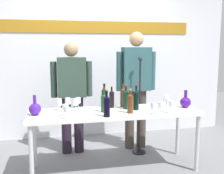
# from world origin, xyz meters

# --- Properties ---
(ground_plane) EXTENTS (10.00, 10.00, 0.00)m
(ground_plane) POSITION_xyz_m (0.00, 0.00, 0.00)
(ground_plane) COLOR slate
(back_wall) EXTENTS (4.69, 0.11, 3.00)m
(back_wall) POSITION_xyz_m (0.00, 1.47, 1.50)
(back_wall) COLOR silver
(back_wall) RESTS_ON ground
(display_table) EXTENTS (2.11, 0.65, 0.76)m
(display_table) POSITION_xyz_m (0.00, 0.00, 0.69)
(display_table) COLOR white
(display_table) RESTS_ON ground
(decanter_blue_left) EXTENTS (0.14, 0.14, 0.24)m
(decanter_blue_left) POSITION_xyz_m (-0.95, -0.01, 0.83)
(decanter_blue_left) COLOR #471D93
(decanter_blue_left) RESTS_ON display_table
(decanter_blue_right) EXTENTS (0.14, 0.14, 0.23)m
(decanter_blue_right) POSITION_xyz_m (0.95, -0.01, 0.83)
(decanter_blue_right) COLOR #431388
(decanter_blue_right) RESTS_ON display_table
(presenter_left) EXTENTS (0.59, 0.22, 1.61)m
(presenter_left) POSITION_xyz_m (-0.48, 0.67, 0.91)
(presenter_left) COLOR black
(presenter_left) RESTS_ON ground
(presenter_right) EXTENTS (0.61, 0.22, 1.77)m
(presenter_right) POSITION_xyz_m (0.48, 0.67, 1.02)
(presenter_right) COLOR #3F372E
(presenter_right) RESTS_ON ground
(wine_bottle_0) EXTENTS (0.07, 0.07, 0.33)m
(wine_bottle_0) POSITION_xyz_m (0.16, 0.21, 0.90)
(wine_bottle_0) COLOR #4E301A
(wine_bottle_0) RESTS_ON display_table
(wine_bottle_1) EXTENTS (0.07, 0.07, 0.31)m
(wine_bottle_1) POSITION_xyz_m (0.17, 0.09, 0.89)
(wine_bottle_1) COLOR black
(wine_bottle_1) RESTS_ON display_table
(wine_bottle_2) EXTENTS (0.07, 0.07, 0.30)m
(wine_bottle_2) POSITION_xyz_m (0.16, -0.14, 0.88)
(wine_bottle_2) COLOR #552D13
(wine_bottle_2) RESTS_ON display_table
(wine_bottle_3) EXTENTS (0.06, 0.06, 0.29)m
(wine_bottle_3) POSITION_xyz_m (0.01, 0.20, 0.88)
(wine_bottle_3) COLOR black
(wine_bottle_3) RESTS_ON display_table
(wine_bottle_4) EXTENTS (0.07, 0.07, 0.33)m
(wine_bottle_4) POSITION_xyz_m (0.28, 0.01, 0.89)
(wine_bottle_4) COLOR black
(wine_bottle_4) RESTS_ON display_table
(wine_bottle_5) EXTENTS (0.07, 0.07, 0.32)m
(wine_bottle_5) POSITION_xyz_m (-0.15, -0.25, 0.89)
(wine_bottle_5) COLOR black
(wine_bottle_5) RESTS_ON display_table
(wine_bottle_6) EXTENTS (0.07, 0.07, 0.30)m
(wine_bottle_6) POSITION_xyz_m (-0.14, -0.02, 0.88)
(wine_bottle_6) COLOR #173F1F
(wine_bottle_6) RESTS_ON display_table
(wine_bottle_7) EXTENTS (0.07, 0.07, 0.31)m
(wine_bottle_7) POSITION_xyz_m (-0.09, 0.24, 0.89)
(wine_bottle_7) COLOR black
(wine_bottle_7) RESTS_ON display_table
(wine_glass_left_0) EXTENTS (0.07, 0.07, 0.15)m
(wine_glass_left_0) POSITION_xyz_m (-0.67, 0.17, 0.86)
(wine_glass_left_0) COLOR white
(wine_glass_left_0) RESTS_ON display_table
(wine_glass_left_1) EXTENTS (0.06, 0.06, 0.15)m
(wine_glass_left_1) POSITION_xyz_m (-0.43, 0.22, 0.86)
(wine_glass_left_1) COLOR white
(wine_glass_left_1) RESTS_ON display_table
(wine_glass_left_2) EXTENTS (0.07, 0.07, 0.14)m
(wine_glass_left_2) POSITION_xyz_m (-0.56, 0.26, 0.85)
(wine_glass_left_2) COLOR white
(wine_glass_left_2) RESTS_ON display_table
(wine_glass_left_3) EXTENTS (0.06, 0.06, 0.15)m
(wine_glass_left_3) POSITION_xyz_m (-0.61, -0.15, 0.86)
(wine_glass_left_3) COLOR white
(wine_glass_left_3) RESTS_ON display_table
(wine_glass_left_4) EXTENTS (0.06, 0.06, 0.15)m
(wine_glass_left_4) POSITION_xyz_m (-0.60, -0.27, 0.87)
(wine_glass_left_4) COLOR white
(wine_glass_left_4) RESTS_ON display_table
(wine_glass_left_5) EXTENTS (0.06, 0.06, 0.16)m
(wine_glass_left_5) POSITION_xyz_m (-0.48, 0.09, 0.87)
(wine_glass_left_5) COLOR white
(wine_glass_left_5) RESTS_ON display_table
(wine_glass_right_0) EXTENTS (0.07, 0.07, 0.15)m
(wine_glass_right_0) POSITION_xyz_m (0.63, -0.26, 0.87)
(wine_glass_right_0) COLOR white
(wine_glass_right_0) RESTS_ON display_table
(wine_glass_right_1) EXTENTS (0.06, 0.06, 0.14)m
(wine_glass_right_1) POSITION_xyz_m (0.75, 0.17, 0.86)
(wine_glass_right_1) COLOR white
(wine_glass_right_1) RESTS_ON display_table
(wine_glass_right_2) EXTENTS (0.06, 0.06, 0.17)m
(wine_glass_right_2) POSITION_xyz_m (0.63, -0.17, 0.88)
(wine_glass_right_2) COLOR white
(wine_glass_right_2) RESTS_ON display_table
(wine_glass_right_3) EXTENTS (0.07, 0.07, 0.14)m
(wine_glass_right_3) POSITION_xyz_m (0.41, -0.25, 0.85)
(wine_glass_right_3) COLOR white
(wine_glass_right_3) RESTS_ON display_table
(wine_glass_right_4) EXTENTS (0.07, 0.07, 0.14)m
(wine_glass_right_4) POSITION_xyz_m (0.50, -0.25, 0.86)
(wine_glass_right_4) COLOR white
(wine_glass_right_4) RESTS_ON display_table
(microphone_stand) EXTENTS (0.20, 0.20, 1.41)m
(microphone_stand) POSITION_xyz_m (0.47, 0.44, 0.46)
(microphone_stand) COLOR black
(microphone_stand) RESTS_ON ground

